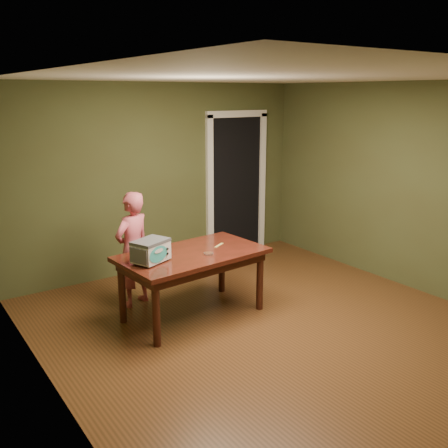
{
  "coord_description": "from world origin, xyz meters",
  "views": [
    {
      "loc": [
        -3.22,
        -3.69,
        2.45
      ],
      "look_at": [
        0.04,
        1.0,
        0.95
      ],
      "focal_mm": 40.0,
      "sensor_mm": 36.0,
      "label": 1
    }
  ],
  "objects": [
    {
      "name": "dining_table",
      "position": [
        -0.52,
        0.81,
        0.65
      ],
      "size": [
        1.67,
        1.02,
        0.75
      ],
      "rotation": [
        0.0,
        0.0,
        0.08
      ],
      "color": "#35150C",
      "rests_on": "floor"
    },
    {
      "name": "doorway",
      "position": [
        1.3,
        2.78,
        1.06
      ],
      "size": [
        1.1,
        0.66,
        2.25
      ],
      "color": "black",
      "rests_on": "ground"
    },
    {
      "name": "baking_pan",
      "position": [
        -0.41,
        0.65,
        0.76
      ],
      "size": [
        0.1,
        0.1,
        0.02
      ],
      "color": "silver",
      "rests_on": "dining_table"
    },
    {
      "name": "floor",
      "position": [
        0.0,
        0.0,
        0.0
      ],
      "size": [
        5.0,
        5.0,
        0.0
      ],
      "primitive_type": "plane",
      "color": "brown",
      "rests_on": "ground"
    },
    {
      "name": "toy_oven",
      "position": [
        -1.04,
        0.78,
        0.88
      ],
      "size": [
        0.45,
        0.38,
        0.24
      ],
      "rotation": [
        0.0,
        0.0,
        0.39
      ],
      "color": "#4C4F54",
      "rests_on": "dining_table"
    },
    {
      "name": "spatula",
      "position": [
        -0.13,
        0.86,
        0.75
      ],
      "size": [
        0.17,
        0.11,
        0.01
      ],
      "primitive_type": "cube",
      "rotation": [
        0.0,
        0.0,
        0.51
      ],
      "color": "#D4C55C",
      "rests_on": "dining_table"
    },
    {
      "name": "room_shell",
      "position": [
        0.0,
        0.0,
        1.71
      ],
      "size": [
        4.52,
        5.02,
        2.61
      ],
      "color": "#454E29",
      "rests_on": "ground"
    },
    {
      "name": "child",
      "position": [
        -0.92,
        1.48,
        0.68
      ],
      "size": [
        0.58,
        0.48,
        1.37
      ],
      "primitive_type": "imported",
      "rotation": [
        0.0,
        0.0,
        3.49
      ],
      "color": "#CE5464",
      "rests_on": "floor"
    }
  ]
}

